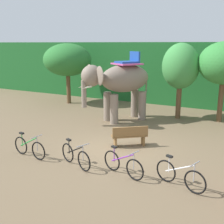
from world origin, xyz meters
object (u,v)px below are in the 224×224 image
Objects in this scene: tree_far_right at (224,64)px; bike_white at (180,175)px; elephant at (120,81)px; tree_center at (67,60)px; tree_left at (181,67)px; bike_green at (29,147)px; bike_purple at (123,164)px; wooden_bench at (130,135)px; bike_black at (75,156)px.

tree_far_right is 8.61m from bike_white.
elephant is at bearing -154.90° from tree_far_right.
tree_left reaches higher than tree_center.
bike_green is at bearing -124.44° from tree_far_right.
bike_purple reaches higher than wooden_bench.
tree_left is 2.63× the size of bike_black.
wooden_bench is (2.09, -3.39, -1.72)m from elephant.
tree_center is at bearing 127.02° from bike_black.
bike_black is 2.79m from wooden_bench.
tree_far_right is 10.65m from bike_green.
tree_far_right is at bearing 65.58° from bike_black.
bike_white is at bearing -39.70° from tree_center.
tree_far_right reaches higher than bike_black.
bike_green is (-3.60, -8.16, -2.57)m from tree_left.
elephant is at bearing 101.06° from bike_black.
tree_left is 2.95× the size of wooden_bench.
elephant is 2.41× the size of bike_purple.
bike_white is (1.84, 0.06, 0.00)m from bike_purple.
wooden_bench is at bearing 43.18° from bike_green.
bike_purple is (2.94, -5.88, -1.82)m from elephant.
bike_purple is 1.01× the size of bike_white.
elephant is 7.75m from bike_white.
bike_purple is (0.18, -7.89, -2.57)m from tree_left.
bike_black is 0.98× the size of bike_purple.
tree_center is at bearing 140.30° from bike_white.
bike_black is (-1.59, -8.04, -2.57)m from tree_left.
elephant is at bearing -143.91° from tree_left.
tree_center is at bearing 178.84° from tree_far_right.
tree_left is at bearing 36.09° from elephant.
tree_center reaches higher than elephant.
bike_green is at bearing -136.82° from wooden_bench.
tree_far_right is 3.00× the size of wooden_bench.
bike_white is at bearing -50.56° from elephant.
bike_black is (2.02, 0.12, 0.00)m from bike_green.
bike_white is (4.78, -5.82, -1.82)m from elephant.
bike_green and bike_purple have the same top height.
tree_far_right is 6.95m from wooden_bench.
bike_white is at bearing -91.30° from tree_far_right.
tree_far_right is at bearing 8.09° from tree_left.
bike_black is at bearing -78.94° from elephant.
tree_center reaches higher than bike_white.
bike_green is (-0.84, -6.14, -1.82)m from elephant.
bike_green is at bearing -176.55° from bike_black.
elephant is 2.76× the size of wooden_bench.
tree_center is 2.58× the size of bike_white.
wooden_bench is (-0.67, -5.41, -2.48)m from tree_left.
bike_black is 1.77m from bike_purple.
tree_center reaches higher than wooden_bench.
elephant is 2.47× the size of bike_black.
bike_white is (10.06, -8.35, -2.69)m from tree_center.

